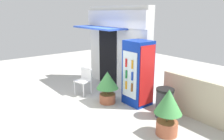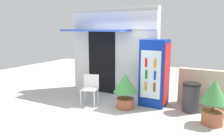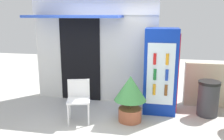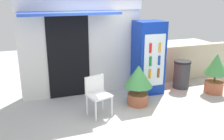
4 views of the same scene
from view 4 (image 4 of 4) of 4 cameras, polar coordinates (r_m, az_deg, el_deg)
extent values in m
plane|color=beige|center=(5.56, 3.13, -10.63)|extent=(16.00, 16.00, 0.00)
cube|color=silver|center=(6.52, -7.03, 6.95)|extent=(3.17, 0.29, 2.91)
cube|color=blue|center=(5.82, -9.76, 12.77)|extent=(2.24, 0.81, 0.06)
cube|color=black|center=(6.37, -9.90, 2.97)|extent=(1.05, 0.03, 2.12)
cube|color=#0C2D9E|center=(6.68, 8.30, 2.83)|extent=(0.72, 0.64, 1.93)
cube|color=silver|center=(6.40, 9.68, 2.14)|extent=(0.58, 0.02, 1.35)
cube|color=red|center=(6.86, 11.06, 3.06)|extent=(0.02, 0.57, 1.74)
cylinder|color=orange|center=(6.42, 8.68, -0.90)|extent=(0.06, 0.06, 0.24)
cylinder|color=brown|center=(6.54, 10.61, -0.67)|extent=(0.06, 0.06, 0.24)
cylinder|color=#196B2D|center=(6.32, 8.82, 2.02)|extent=(0.06, 0.06, 0.24)
cylinder|color=#1938A5|center=(6.45, 10.79, 2.20)|extent=(0.06, 0.06, 0.24)
cylinder|color=red|center=(6.24, 8.84, 5.00)|extent=(0.06, 0.06, 0.24)
cylinder|color=orange|center=(6.37, 10.89, 5.13)|extent=(0.06, 0.06, 0.24)
cylinder|color=white|center=(5.26, -3.72, -9.54)|extent=(0.04, 0.04, 0.46)
cylinder|color=white|center=(5.47, -0.03, -8.45)|extent=(0.04, 0.04, 0.46)
cylinder|color=white|center=(5.55, -5.76, -8.12)|extent=(0.04, 0.04, 0.46)
cylinder|color=white|center=(5.74, -2.18, -7.15)|extent=(0.04, 0.04, 0.46)
cube|color=white|center=(5.40, -2.96, -5.91)|extent=(0.56, 0.53, 0.04)
cube|color=white|center=(5.48, -4.07, -3.22)|extent=(0.46, 0.16, 0.38)
cylinder|color=#AD5B3D|center=(6.10, 5.93, -6.62)|extent=(0.49, 0.49, 0.28)
cylinder|color=brown|center=(6.01, 6.00, -4.57)|extent=(0.05, 0.05, 0.19)
cone|color=#47994C|center=(5.89, 6.10, -1.37)|extent=(0.68, 0.68, 0.52)
cylinder|color=#AD5B3D|center=(7.32, 22.29, -3.60)|extent=(0.49, 0.49, 0.33)
cylinder|color=brown|center=(7.24, 22.52, -1.62)|extent=(0.05, 0.05, 0.21)
cone|color=#47994C|center=(7.13, 22.86, 1.29)|extent=(0.62, 0.62, 0.56)
cylinder|color=#38383D|center=(7.35, 15.66, -1.18)|extent=(0.45, 0.45, 0.73)
cylinder|color=black|center=(7.24, 15.90, 1.80)|extent=(0.48, 0.48, 0.06)
cube|color=beige|center=(8.25, 17.81, 1.85)|extent=(2.54, 0.23, 1.08)
camera|label=1|loc=(7.62, 61.63, 9.40)|focal=34.90mm
camera|label=2|loc=(5.14, 75.31, 0.53)|focal=36.02mm
camera|label=3|loc=(3.05, 64.27, 1.17)|focal=38.56mm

